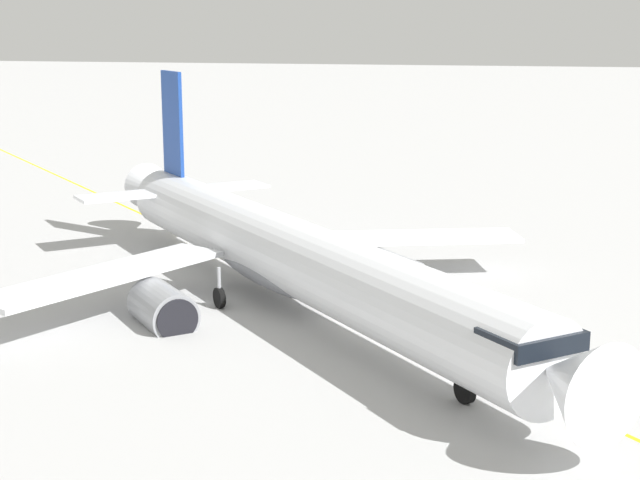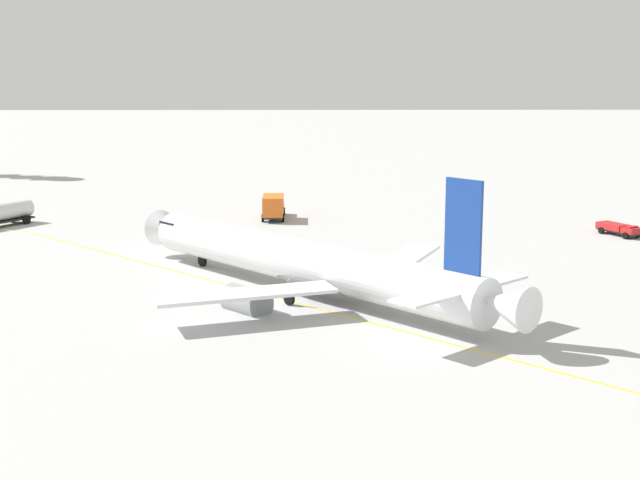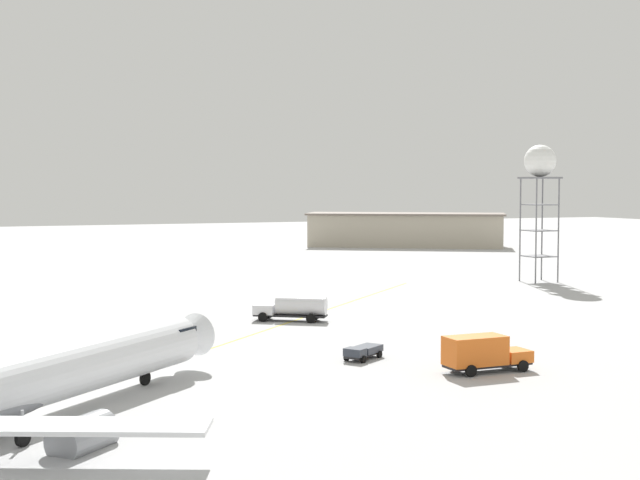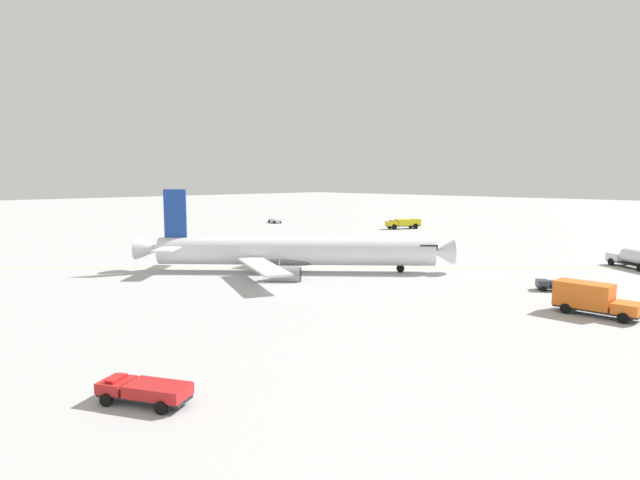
{
  "view_description": "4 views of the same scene",
  "coord_description": "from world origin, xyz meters",
  "px_view_note": "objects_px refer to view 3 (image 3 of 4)",
  "views": [
    {
      "loc": [
        -8.7,
        49.24,
        14.67
      ],
      "look_at": [
        3.21,
        -0.71,
        3.04
      ],
      "focal_mm": 53.78,
      "sensor_mm": 36.0,
      "label": 1
    },
    {
      "loc": [
        4.52,
        -74.33,
        19.89
      ],
      "look_at": [
        5.45,
        5.4,
        4.18
      ],
      "focal_mm": 51.34,
      "sensor_mm": 36.0,
      "label": 2
    },
    {
      "loc": [
        63.16,
        -0.46,
        15.57
      ],
      "look_at": [
        -22.89,
        35.17,
        9.95
      ],
      "focal_mm": 50.26,
      "sensor_mm": 36.0,
      "label": 3
    },
    {
      "loc": [
        54.11,
        57.35,
        13.2
      ],
      "look_at": [
        0.94,
        4.3,
        4.42
      ],
      "focal_mm": 29.77,
      "sensor_mm": 36.0,
      "label": 4
    }
  ],
  "objects_px": {
    "radar_tower": "(540,168)",
    "fuel_tanker_truck": "(293,308)",
    "catering_truck_truck": "(482,353)",
    "baggage_truck_truck": "(363,351)"
  },
  "relations": [
    {
      "from": "fuel_tanker_truck",
      "to": "radar_tower",
      "type": "xyz_separation_m",
      "value": [
        -24.41,
        52.01,
        16.98
      ]
    },
    {
      "from": "radar_tower",
      "to": "fuel_tanker_truck",
      "type": "bearing_deg",
      "value": -64.86
    },
    {
      "from": "catering_truck_truck",
      "to": "fuel_tanker_truck",
      "type": "relative_size",
      "value": 0.91
    },
    {
      "from": "fuel_tanker_truck",
      "to": "radar_tower",
      "type": "bearing_deg",
      "value": -121.45
    },
    {
      "from": "catering_truck_truck",
      "to": "radar_tower",
      "type": "height_order",
      "value": "radar_tower"
    },
    {
      "from": "fuel_tanker_truck",
      "to": "catering_truck_truck",
      "type": "bearing_deg",
      "value": 131.23
    },
    {
      "from": "fuel_tanker_truck",
      "to": "radar_tower",
      "type": "height_order",
      "value": "radar_tower"
    },
    {
      "from": "baggage_truck_truck",
      "to": "catering_truck_truck",
      "type": "relative_size",
      "value": 0.59
    },
    {
      "from": "baggage_truck_truck",
      "to": "radar_tower",
      "type": "relative_size",
      "value": 0.2
    },
    {
      "from": "fuel_tanker_truck",
      "to": "radar_tower",
      "type": "distance_m",
      "value": 59.91
    }
  ]
}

